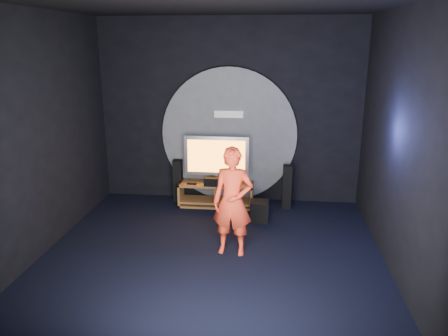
{
  "coord_description": "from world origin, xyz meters",
  "views": [
    {
      "loc": [
        0.84,
        -5.76,
        3.04
      ],
      "look_at": [
        0.06,
        1.05,
        1.05
      ],
      "focal_mm": 35.0,
      "sensor_mm": 36.0,
      "label": 1
    }
  ],
  "objects_px": {
    "tower_speaker_left": "(178,181)",
    "media_console": "(216,196)",
    "tower_speaker_right": "(287,187)",
    "subwoofer": "(259,211)",
    "player": "(233,202)",
    "tv": "(216,158)"
  },
  "relations": [
    {
      "from": "tv",
      "to": "player",
      "type": "xyz_separation_m",
      "value": [
        0.49,
        -1.97,
        -0.13
      ]
    },
    {
      "from": "media_console",
      "to": "tower_speaker_right",
      "type": "distance_m",
      "value": 1.35
    },
    {
      "from": "tower_speaker_left",
      "to": "tower_speaker_right",
      "type": "relative_size",
      "value": 1.0
    },
    {
      "from": "media_console",
      "to": "tv",
      "type": "distance_m",
      "value": 0.75
    },
    {
      "from": "tv",
      "to": "tower_speaker_right",
      "type": "height_order",
      "value": "tv"
    },
    {
      "from": "tower_speaker_left",
      "to": "subwoofer",
      "type": "bearing_deg",
      "value": -26.47
    },
    {
      "from": "subwoofer",
      "to": "tv",
      "type": "bearing_deg",
      "value": 140.75
    },
    {
      "from": "tower_speaker_right",
      "to": "tower_speaker_left",
      "type": "bearing_deg",
      "value": 176.3
    },
    {
      "from": "subwoofer",
      "to": "player",
      "type": "distance_m",
      "value": 1.46
    },
    {
      "from": "tv",
      "to": "tower_speaker_left",
      "type": "bearing_deg",
      "value": 171.46
    },
    {
      "from": "subwoofer",
      "to": "player",
      "type": "xyz_separation_m",
      "value": [
        -0.36,
        -1.27,
        0.63
      ]
    },
    {
      "from": "tower_speaker_left",
      "to": "tower_speaker_right",
      "type": "bearing_deg",
      "value": -3.7
    },
    {
      "from": "tower_speaker_left",
      "to": "player",
      "type": "xyz_separation_m",
      "value": [
        1.27,
        -2.08,
        0.39
      ]
    },
    {
      "from": "media_console",
      "to": "tower_speaker_left",
      "type": "xyz_separation_m",
      "value": [
        -0.79,
        0.18,
        0.22
      ]
    },
    {
      "from": "media_console",
      "to": "tower_speaker_left",
      "type": "bearing_deg",
      "value": 166.82
    },
    {
      "from": "media_console",
      "to": "subwoofer",
      "type": "height_order",
      "value": "media_console"
    },
    {
      "from": "tower_speaker_left",
      "to": "media_console",
      "type": "bearing_deg",
      "value": -13.18
    },
    {
      "from": "player",
      "to": "tv",
      "type": "bearing_deg",
      "value": 108.75
    },
    {
      "from": "media_console",
      "to": "tower_speaker_right",
      "type": "bearing_deg",
      "value": 2.02
    },
    {
      "from": "tv",
      "to": "subwoofer",
      "type": "distance_m",
      "value": 1.34
    },
    {
      "from": "tower_speaker_left",
      "to": "tv",
      "type": "bearing_deg",
      "value": -8.54
    },
    {
      "from": "media_console",
      "to": "tower_speaker_right",
      "type": "relative_size",
      "value": 1.7
    }
  ]
}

